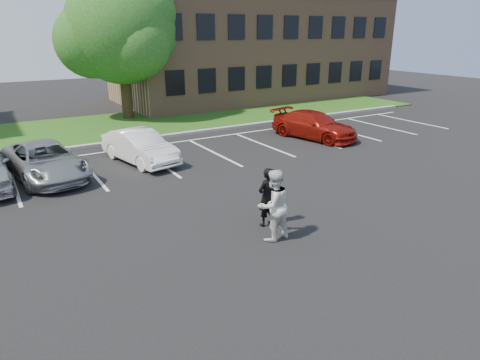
% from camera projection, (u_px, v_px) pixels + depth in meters
% --- Properties ---
extents(ground_plane, '(90.00, 90.00, 0.00)m').
position_uv_depth(ground_plane, '(258.00, 231.00, 12.17)').
color(ground_plane, black).
rests_on(ground_plane, ground).
extents(curb, '(40.00, 0.30, 0.15)m').
position_uv_depth(curb, '(129.00, 141.00, 21.83)').
color(curb, gray).
rests_on(curb, ground).
extents(grass_strip, '(44.00, 8.00, 0.08)m').
position_uv_depth(grass_strip, '(108.00, 127.00, 25.06)').
color(grass_strip, '#1C420F').
rests_on(grass_strip, ground).
extents(stall_lines, '(34.00, 5.36, 0.01)m').
position_uv_depth(stall_lines, '(178.00, 152.00, 20.07)').
color(stall_lines, silver).
rests_on(stall_lines, ground).
extents(office_building, '(22.40, 10.40, 8.30)m').
position_uv_depth(office_building, '(253.00, 46.00, 35.38)').
color(office_building, '#906A4C').
rests_on(office_building, ground).
extents(tree, '(7.80, 7.20, 8.80)m').
position_uv_depth(tree, '(122.00, 31.00, 25.95)').
color(tree, black).
rests_on(tree, ground).
extents(man_black_suit, '(0.70, 0.52, 1.75)m').
position_uv_depth(man_black_suit, '(267.00, 197.00, 12.29)').
color(man_black_suit, black).
rests_on(man_black_suit, ground).
extents(man_white_shirt, '(1.01, 0.81, 1.98)m').
position_uv_depth(man_white_shirt, '(273.00, 205.00, 11.41)').
color(man_white_shirt, silver).
rests_on(man_white_shirt, ground).
extents(car_silver_minivan, '(2.97, 5.18, 1.36)m').
position_uv_depth(car_silver_minivan, '(45.00, 161.00, 16.35)').
color(car_silver_minivan, '#94969C').
rests_on(car_silver_minivan, ground).
extents(car_white_sedan, '(2.33, 4.44, 1.39)m').
position_uv_depth(car_white_sedan, '(140.00, 147.00, 18.30)').
color(car_white_sedan, white).
rests_on(car_white_sedan, ground).
extents(car_red_compact, '(3.05, 5.11, 1.39)m').
position_uv_depth(car_red_compact, '(314.00, 125.00, 22.44)').
color(car_red_compact, maroon).
rests_on(car_red_compact, ground).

